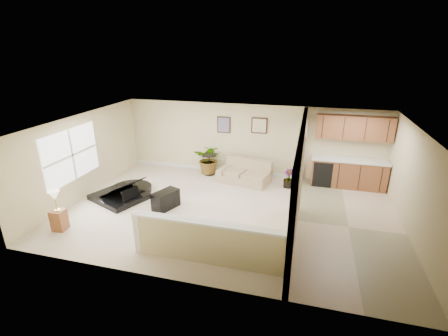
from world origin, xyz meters
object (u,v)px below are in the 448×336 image
(palm_plant, at_px, (210,159))
(small_plant, at_px, (288,180))
(loveseat, at_px, (245,171))
(accent_table, at_px, (209,162))
(piano_bench, at_px, (166,200))
(lamp_stand, at_px, (58,213))
(piano, at_px, (119,179))

(palm_plant, xyz_separation_m, small_plant, (2.84, -0.50, -0.29))
(loveseat, relative_size, palm_plant, 1.69)
(accent_table, xyz_separation_m, palm_plant, (-0.02, 0.10, 0.06))
(piano_bench, height_order, small_plant, small_plant)
(loveseat, bearing_deg, palm_plant, 178.32)
(piano_bench, height_order, accent_table, accent_table)
(small_plant, height_order, lamp_stand, lamp_stand)
(piano, distance_m, palm_plant, 3.28)
(piano, height_order, lamp_stand, piano)
(piano, bearing_deg, piano_bench, 11.39)
(lamp_stand, bearing_deg, piano, 77.71)
(piano_bench, height_order, palm_plant, palm_plant)
(piano_bench, distance_m, loveseat, 3.08)
(accent_table, relative_size, small_plant, 1.23)
(loveseat, xyz_separation_m, accent_table, (-1.34, 0.26, 0.12))
(accent_table, bearing_deg, loveseat, -10.98)
(piano_bench, distance_m, lamp_stand, 2.73)
(piano_bench, distance_m, palm_plant, 2.92)
(palm_plant, distance_m, small_plant, 2.90)
(piano, height_order, piano_bench, piano)
(piano, xyz_separation_m, loveseat, (3.40, 2.20, -0.22))
(piano, xyz_separation_m, lamp_stand, (-0.45, -2.06, -0.14))
(piano_bench, xyz_separation_m, lamp_stand, (-2.10, -1.74, 0.19))
(small_plant, bearing_deg, lamp_stand, -142.32)
(loveseat, distance_m, small_plant, 1.50)
(loveseat, bearing_deg, piano_bench, -111.79)
(piano, relative_size, piano_bench, 2.70)
(small_plant, relative_size, lamp_stand, 0.58)
(piano, distance_m, lamp_stand, 2.12)
(loveseat, relative_size, lamp_stand, 1.78)
(accent_table, relative_size, palm_plant, 0.68)
(piano, xyz_separation_m, accent_table, (2.07, 2.46, -0.10))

